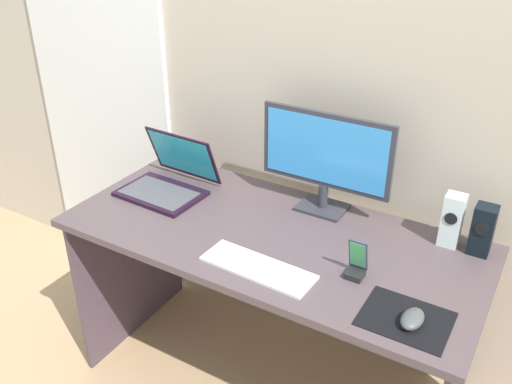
# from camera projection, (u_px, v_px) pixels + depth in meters

# --- Properties ---
(ground_plane) EXTENTS (8.00, 8.00, 0.00)m
(ground_plane) POSITION_uv_depth(u_px,v_px,m) (269.00, 383.00, 2.34)
(ground_plane) COLOR tan
(wall_back) EXTENTS (6.00, 0.04, 2.50)m
(wall_back) POSITION_uv_depth(u_px,v_px,m) (327.00, 68.00, 2.06)
(wall_back) COLOR #BBAD99
(wall_back) RESTS_ON ground_plane
(door_left) EXTENTS (0.82, 0.02, 2.02)m
(door_left) POSITION_uv_depth(u_px,v_px,m) (100.00, 84.00, 2.67)
(door_left) COLOR white
(door_left) RESTS_ON ground_plane
(desk) EXTENTS (1.50, 0.68, 0.75)m
(desk) POSITION_uv_depth(u_px,v_px,m) (271.00, 268.00, 2.06)
(desk) COLOR #4D3F43
(desk) RESTS_ON ground_plane
(monitor) EXTENTS (0.51, 0.14, 0.39)m
(monitor) POSITION_uv_depth(u_px,v_px,m) (325.00, 157.00, 2.03)
(monitor) COLOR #2E2F37
(monitor) RESTS_ON desk
(speaker_right) EXTENTS (0.07, 0.07, 0.18)m
(speaker_right) POSITION_uv_depth(u_px,v_px,m) (483.00, 230.00, 1.84)
(speaker_right) COLOR black
(speaker_right) RESTS_ON desk
(speaker_near_monitor) EXTENTS (0.07, 0.07, 0.19)m
(speaker_near_monitor) POSITION_uv_depth(u_px,v_px,m) (452.00, 220.00, 1.88)
(speaker_near_monitor) COLOR silver
(speaker_near_monitor) RESTS_ON desk
(laptop) EXTENTS (0.34, 0.32, 0.22)m
(laptop) POSITION_uv_depth(u_px,v_px,m) (168.00, 180.00, 2.24)
(laptop) COLOR black
(laptop) RESTS_ON desk
(keyboard_external) EXTENTS (0.39, 0.15, 0.01)m
(keyboard_external) POSITION_uv_depth(u_px,v_px,m) (258.00, 268.00, 1.79)
(keyboard_external) COLOR white
(keyboard_external) RESTS_ON desk
(mousepad) EXTENTS (0.25, 0.20, 0.00)m
(mousepad) POSITION_uv_depth(u_px,v_px,m) (406.00, 319.00, 1.58)
(mousepad) COLOR black
(mousepad) RESTS_ON desk
(mouse) EXTENTS (0.07, 0.10, 0.04)m
(mouse) POSITION_uv_depth(u_px,v_px,m) (412.00, 319.00, 1.55)
(mouse) COLOR #434747
(mouse) RESTS_ON mousepad
(phone_in_dock) EXTENTS (0.06, 0.06, 0.14)m
(phone_in_dock) POSITION_uv_depth(u_px,v_px,m) (357.00, 263.00, 1.74)
(phone_in_dock) COLOR black
(phone_in_dock) RESTS_ON desk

